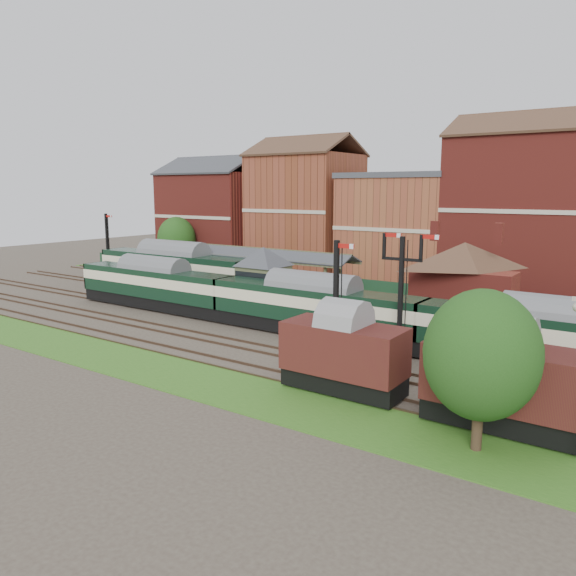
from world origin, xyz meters
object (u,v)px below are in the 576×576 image
Objects in this scene: dmu_train at (312,306)px; goods_van_a at (344,352)px; semaphore_bracket at (401,291)px; signal_box at (264,280)px; platform_railcar at (174,269)px.

dmu_train is 11.83m from goods_van_a.
semaphore_bracket is 1.25× the size of goods_van_a.
signal_box is at bearing 159.08° from semaphore_bracket.
semaphore_bracket is 8.74m from dmu_train.
semaphore_bracket is at bearing -17.27° from dmu_train.
signal_box is 0.31× the size of platform_railcar.
platform_railcar is (-29.30, 9.00, -2.01)m from semaphore_bracket.
signal_box reaches higher than dmu_train.
dmu_train is at bearing 162.73° from semaphore_bracket.
dmu_train is at bearing 130.48° from goods_van_a.
signal_box is 7.76m from dmu_train.
platform_railcar is (-14.26, 3.25, -0.57)m from signal_box.
dmu_train is at bearing -17.00° from platform_railcar.
platform_railcar is at bearing 167.16° from signal_box.
dmu_train is (-8.04, 2.50, -2.32)m from semaphore_bracket.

